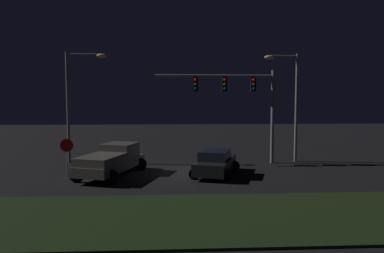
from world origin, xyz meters
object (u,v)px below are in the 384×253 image
street_lamp_left (76,93)px  traffic_signal_gantry (238,93)px  stop_sign (67,150)px  car_sedan (215,163)px  street_lamp_right (290,94)px  pickup_truck (112,159)px

street_lamp_left → traffic_signal_gantry: bearing=-4.4°
traffic_signal_gantry → stop_sign: traffic_signal_gantry is taller
car_sedan → street_lamp_right: street_lamp_right is taller
traffic_signal_gantry → street_lamp_right: (3.80, 0.53, -0.03)m
traffic_signal_gantry → street_lamp_right: bearing=7.9°
car_sedan → traffic_signal_gantry: size_ratio=0.57×
traffic_signal_gantry → stop_sign: size_ratio=3.73×
pickup_truck → traffic_signal_gantry: 9.69m
pickup_truck → stop_sign: 2.63m
street_lamp_right → pickup_truck: bearing=-160.9°
pickup_truck → car_sedan: (6.09, -0.21, -0.26)m
pickup_truck → traffic_signal_gantry: size_ratio=0.69×
street_lamp_right → street_lamp_left: bearing=178.7°
traffic_signal_gantry → street_lamp_left: bearing=175.6°
traffic_signal_gantry → street_lamp_left: 11.30m
pickup_truck → traffic_signal_gantry: bearing=-48.2°
pickup_truck → street_lamp_left: (-3.15, 4.48, 3.94)m
street_lamp_left → street_lamp_right: bearing=-1.3°
street_lamp_left → street_lamp_right: 15.06m
pickup_truck → stop_sign: size_ratio=2.58×
pickup_truck → street_lamp_left: size_ratio=0.74×
pickup_truck → street_lamp_right: street_lamp_right is taller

